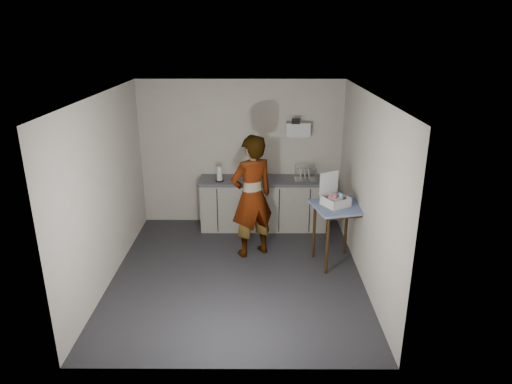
{
  "coord_description": "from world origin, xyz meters",
  "views": [
    {
      "loc": [
        0.3,
        -5.91,
        3.4
      ],
      "look_at": [
        0.27,
        0.45,
        1.12
      ],
      "focal_mm": 32.0,
      "sensor_mm": 36.0,
      "label": 1
    }
  ],
  "objects_px": {
    "paper_towel": "(219,174)",
    "soda_can": "(264,177)",
    "standing_man": "(252,197)",
    "bakery_box": "(335,198)",
    "kitchen_counter": "(263,205)",
    "side_table": "(339,213)",
    "dark_bottle": "(253,172)",
    "soap_bottle": "(256,171)",
    "dish_rack": "(305,177)"
  },
  "relations": [
    {
      "from": "standing_man",
      "to": "dish_rack",
      "type": "distance_m",
      "value": 1.35
    },
    {
      "from": "kitchen_counter",
      "to": "bakery_box",
      "type": "xyz_separation_m",
      "value": [
        1.03,
        -1.32,
        0.62
      ]
    },
    {
      "from": "kitchen_counter",
      "to": "paper_towel",
      "type": "height_order",
      "value": "paper_towel"
    },
    {
      "from": "soda_can",
      "to": "dark_bottle",
      "type": "relative_size",
      "value": 0.46
    },
    {
      "from": "soda_can",
      "to": "dark_bottle",
      "type": "bearing_deg",
      "value": 165.47
    },
    {
      "from": "soda_can",
      "to": "paper_towel",
      "type": "distance_m",
      "value": 0.79
    },
    {
      "from": "dish_rack",
      "to": "kitchen_counter",
      "type": "bearing_deg",
      "value": 176.09
    },
    {
      "from": "standing_man",
      "to": "bakery_box",
      "type": "relative_size",
      "value": 4.12
    },
    {
      "from": "standing_man",
      "to": "bakery_box",
      "type": "distance_m",
      "value": 1.26
    },
    {
      "from": "paper_towel",
      "to": "standing_man",
      "type": "bearing_deg",
      "value": -58.89
    },
    {
      "from": "bakery_box",
      "to": "dish_rack",
      "type": "bearing_deg",
      "value": 73.51
    },
    {
      "from": "side_table",
      "to": "paper_towel",
      "type": "height_order",
      "value": "paper_towel"
    },
    {
      "from": "kitchen_counter",
      "to": "dish_rack",
      "type": "xyz_separation_m",
      "value": [
        0.72,
        -0.05,
        0.54
      ]
    },
    {
      "from": "dark_bottle",
      "to": "paper_towel",
      "type": "height_order",
      "value": "paper_towel"
    },
    {
      "from": "standing_man",
      "to": "side_table",
      "type": "bearing_deg",
      "value": 137.46
    },
    {
      "from": "side_table",
      "to": "soap_bottle",
      "type": "relative_size",
      "value": 2.92
    },
    {
      "from": "paper_towel",
      "to": "soda_can",
      "type": "bearing_deg",
      "value": 5.04
    },
    {
      "from": "soda_can",
      "to": "bakery_box",
      "type": "xyz_separation_m",
      "value": [
        1.02,
        -1.29,
        0.08
      ]
    },
    {
      "from": "soda_can",
      "to": "dish_rack",
      "type": "relative_size",
      "value": 0.3
    },
    {
      "from": "bakery_box",
      "to": "dark_bottle",
      "type": "bearing_deg",
      "value": 102.09
    },
    {
      "from": "standing_man",
      "to": "soap_bottle",
      "type": "bearing_deg",
      "value": -122.68
    },
    {
      "from": "side_table",
      "to": "soda_can",
      "type": "distance_m",
      "value": 1.72
    },
    {
      "from": "side_table",
      "to": "standing_man",
      "type": "xyz_separation_m",
      "value": [
        -1.29,
        0.31,
        0.15
      ]
    },
    {
      "from": "bakery_box",
      "to": "soap_bottle",
      "type": "bearing_deg",
      "value": 101.26
    },
    {
      "from": "dish_rack",
      "to": "dark_bottle",
      "type": "bearing_deg",
      "value": 175.49
    },
    {
      "from": "standing_man",
      "to": "dish_rack",
      "type": "relative_size",
      "value": 5.21
    },
    {
      "from": "kitchen_counter",
      "to": "soda_can",
      "type": "relative_size",
      "value": 20.25
    },
    {
      "from": "bakery_box",
      "to": "kitchen_counter",
      "type": "bearing_deg",
      "value": 97.77
    },
    {
      "from": "paper_towel",
      "to": "side_table",
      "type": "bearing_deg",
      "value": -33.96
    },
    {
      "from": "standing_man",
      "to": "bakery_box",
      "type": "height_order",
      "value": "standing_man"
    },
    {
      "from": "standing_man",
      "to": "soda_can",
      "type": "relative_size",
      "value": 17.54
    },
    {
      "from": "soap_bottle",
      "to": "dish_rack",
      "type": "distance_m",
      "value": 0.86
    },
    {
      "from": "side_table",
      "to": "bakery_box",
      "type": "xyz_separation_m",
      "value": [
        -0.07,
        0.03,
        0.23
      ]
    },
    {
      "from": "kitchen_counter",
      "to": "bakery_box",
      "type": "relative_size",
      "value": 4.76
    },
    {
      "from": "standing_man",
      "to": "paper_towel",
      "type": "height_order",
      "value": "standing_man"
    },
    {
      "from": "soap_bottle",
      "to": "soda_can",
      "type": "xyz_separation_m",
      "value": [
        0.14,
        -0.02,
        -0.11
      ]
    },
    {
      "from": "bakery_box",
      "to": "side_table",
      "type": "bearing_deg",
      "value": -58.31
    },
    {
      "from": "standing_man",
      "to": "bakery_box",
      "type": "bearing_deg",
      "value": 138.32
    },
    {
      "from": "soda_can",
      "to": "bakery_box",
      "type": "relative_size",
      "value": 0.24
    },
    {
      "from": "soap_bottle",
      "to": "dish_rack",
      "type": "height_order",
      "value": "soap_bottle"
    },
    {
      "from": "side_table",
      "to": "soap_bottle",
      "type": "distance_m",
      "value": 1.84
    },
    {
      "from": "side_table",
      "to": "paper_towel",
      "type": "xyz_separation_m",
      "value": [
        -1.86,
        1.26,
        0.21
      ]
    },
    {
      "from": "kitchen_counter",
      "to": "bakery_box",
      "type": "bearing_deg",
      "value": -51.93
    },
    {
      "from": "kitchen_counter",
      "to": "side_table",
      "type": "relative_size",
      "value": 2.38
    },
    {
      "from": "soda_can",
      "to": "bakery_box",
      "type": "distance_m",
      "value": 1.64
    },
    {
      "from": "standing_man",
      "to": "soda_can",
      "type": "bearing_deg",
      "value": -130.73
    },
    {
      "from": "side_table",
      "to": "standing_man",
      "type": "distance_m",
      "value": 1.33
    },
    {
      "from": "dish_rack",
      "to": "paper_towel",
      "type": "bearing_deg",
      "value": -178.04
    },
    {
      "from": "soap_bottle",
      "to": "dish_rack",
      "type": "relative_size",
      "value": 0.87
    },
    {
      "from": "paper_towel",
      "to": "kitchen_counter",
      "type": "bearing_deg",
      "value": 7.48
    }
  ]
}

